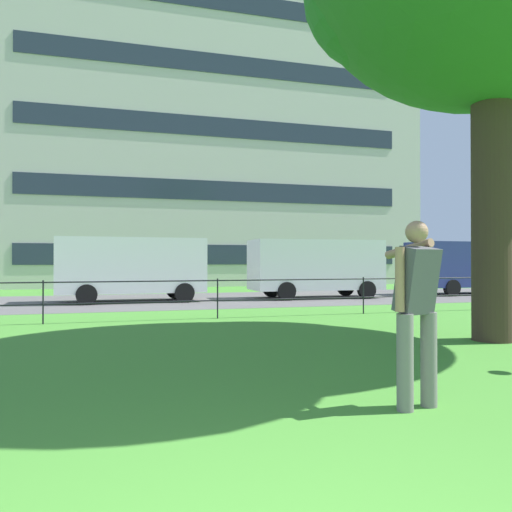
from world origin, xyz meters
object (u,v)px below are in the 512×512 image
apartment_building_background (202,148)px  panel_van_right (316,265)px  panel_van_far_right (132,266)px  person_thrower (416,307)px  panel_van_far_left (467,265)px

apartment_building_background → panel_van_right: bearing=-84.4°
panel_van_far_right → apartment_building_background: (5.36, 15.94, 7.87)m
person_thrower → apartment_building_background: size_ratio=0.07×
panel_van_far_right → apartment_building_background: size_ratio=0.20×
panel_van_far_right → panel_van_right: (6.93, -0.12, 0.00)m
person_thrower → apartment_building_background: 31.32m
person_thrower → panel_van_far_left: (12.08, 14.26, 0.28)m
panel_van_right → apartment_building_background: size_ratio=0.20×
panel_van_far_right → panel_van_far_left: (14.11, 0.15, 0.00)m
panel_van_far_right → panel_van_right: 6.93m
person_thrower → apartment_building_background: apartment_building_background is taller
panel_van_far_left → apartment_building_background: (-8.74, 15.79, 7.87)m
panel_van_far_right → panel_van_far_left: same height
panel_van_far_left → apartment_building_background: apartment_building_background is taller
person_thrower → panel_van_far_left: 18.69m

